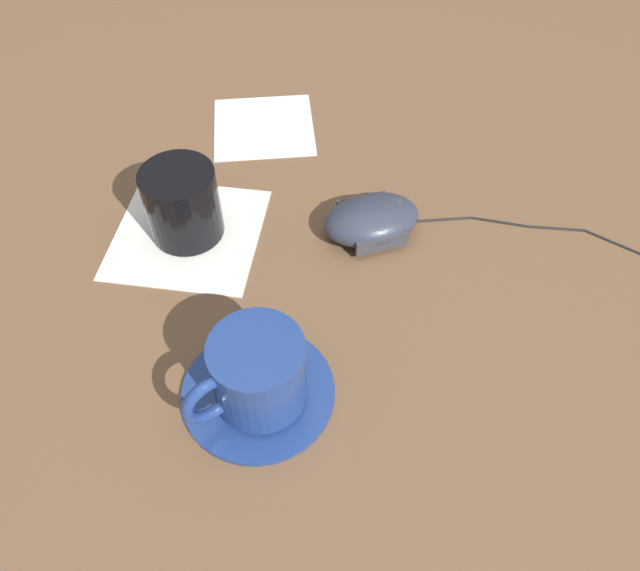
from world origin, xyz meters
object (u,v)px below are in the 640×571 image
object	(u,v)px
coffee_cup	(256,373)
drinking_glass	(183,204)
computer_mouse	(372,220)
saucer	(258,391)

from	to	relation	value
coffee_cup	drinking_glass	world-z (taller)	same
computer_mouse	drinking_glass	world-z (taller)	drinking_glass
saucer	coffee_cup	size ratio (longest dim) A/B	1.26
saucer	computer_mouse	size ratio (longest dim) A/B	1.11
computer_mouse	drinking_glass	size ratio (longest dim) A/B	1.54
coffee_cup	computer_mouse	size ratio (longest dim) A/B	0.88
coffee_cup	computer_mouse	bearing A→B (deg)	-88.03
saucer	computer_mouse	world-z (taller)	computer_mouse
saucer	drinking_glass	world-z (taller)	drinking_glass
coffee_cup	drinking_glass	xyz separation A→B (m)	(0.17, -0.13, -0.00)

